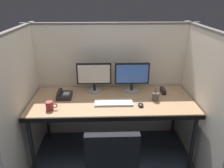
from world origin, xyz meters
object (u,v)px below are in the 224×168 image
object	(u,v)px
computer_mouse	(141,105)
keyboard_main	(114,103)
pen_cup	(155,97)
monitor_right	(132,75)
monitor_left	(94,75)
coffee_mug	(50,106)
desk	(112,104)
desk_phone	(64,95)
red_stapler	(163,91)

from	to	relation	value
computer_mouse	keyboard_main	bearing A→B (deg)	167.09
computer_mouse	pen_cup	xyz separation A→B (m)	(0.19, 0.13, 0.03)
monitor_right	keyboard_main	bearing A→B (deg)	-125.44
monitor_left	keyboard_main	distance (m)	0.47
keyboard_main	coffee_mug	distance (m)	0.70
monitor_right	pen_cup	distance (m)	0.41
keyboard_main	coffee_mug	size ratio (longest dim) A/B	3.41
pen_cup	monitor_left	bearing A→B (deg)	158.32
desk	monitor_right	distance (m)	0.45
desk_phone	monitor_right	bearing A→B (deg)	10.98
computer_mouse	desk_phone	xyz separation A→B (m)	(-0.89, 0.25, 0.02)
keyboard_main	monitor_right	bearing A→B (deg)	54.56
desk	computer_mouse	distance (m)	0.36
coffee_mug	desk	bearing A→B (deg)	16.73
desk_phone	red_stapler	bearing A→B (deg)	4.44
monitor_right	computer_mouse	world-z (taller)	monitor_right
desk	pen_cup	distance (m)	0.51
monitor_left	coffee_mug	bearing A→B (deg)	-134.61
desk	coffee_mug	world-z (taller)	coffee_mug
red_stapler	pen_cup	world-z (taller)	pen_cup
desk_phone	coffee_mug	bearing A→B (deg)	-108.86
computer_mouse	red_stapler	distance (m)	0.48
desk	red_stapler	distance (m)	0.68
keyboard_main	computer_mouse	distance (m)	0.31
computer_mouse	pen_cup	world-z (taller)	pen_cup
monitor_left	pen_cup	distance (m)	0.79
computer_mouse	desk_phone	bearing A→B (deg)	164.36
computer_mouse	monitor_right	bearing A→B (deg)	97.63
desk	red_stapler	size ratio (longest dim) A/B	12.67
keyboard_main	red_stapler	bearing A→B (deg)	23.49
red_stapler	pen_cup	distance (m)	0.26
monitor_right	pen_cup	size ratio (longest dim) A/B	2.63
red_stapler	monitor_left	bearing A→B (deg)	174.98
monitor_left	red_stapler	xyz separation A→B (m)	(0.86, -0.08, -0.19)
desk	desk_phone	world-z (taller)	desk_phone
coffee_mug	monitor_left	bearing A→B (deg)	45.39
desk_phone	monitor_left	bearing A→B (deg)	25.47
monitor_right	red_stapler	distance (m)	0.44
computer_mouse	red_stapler	bearing A→B (deg)	45.72
monitor_left	red_stapler	size ratio (longest dim) A/B	2.87
desk	keyboard_main	world-z (taller)	keyboard_main
monitor_right	red_stapler	bearing A→B (deg)	-9.70
desk	desk_phone	xyz separation A→B (m)	(-0.58, 0.09, 0.08)
monitor_right	coffee_mug	xyz separation A→B (m)	(-0.93, -0.46, -0.17)
monitor_left	monitor_right	world-z (taller)	same
monitor_left	monitor_right	size ratio (longest dim) A/B	1.00
desk	keyboard_main	distance (m)	0.11
keyboard_main	computer_mouse	world-z (taller)	computer_mouse
pen_cup	coffee_mug	world-z (taller)	pen_cup
red_stapler	desk	bearing A→B (deg)	-163.91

